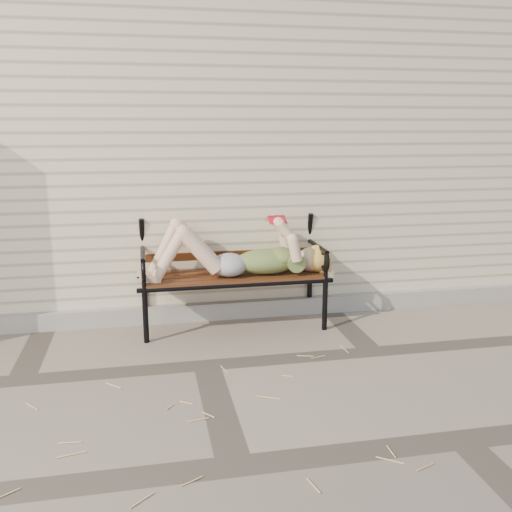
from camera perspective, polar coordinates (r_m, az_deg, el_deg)
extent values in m
plane|color=gray|center=(4.14, -4.93, -10.82)|extent=(80.00, 80.00, 0.00)
cube|color=beige|center=(6.78, -8.11, 11.49)|extent=(8.00, 4.00, 3.00)
cube|color=#9D988D|center=(5.01, -6.20, -5.59)|extent=(8.00, 0.10, 0.15)
cylinder|color=black|center=(4.53, -10.99, -5.85)|extent=(0.04, 0.04, 0.44)
cylinder|color=black|center=(4.95, -11.05, -4.21)|extent=(0.04, 0.04, 0.44)
cylinder|color=black|center=(4.75, 6.91, -4.80)|extent=(0.04, 0.04, 0.44)
cylinder|color=black|center=(5.16, 5.38, -3.32)|extent=(0.04, 0.04, 0.44)
cube|color=#5B2C17|center=(4.73, -2.28, -1.99)|extent=(1.50, 0.48, 0.03)
cylinder|color=black|center=(4.53, -1.84, -2.95)|extent=(1.58, 0.04, 0.04)
cylinder|color=black|center=(4.95, -2.69, -1.56)|extent=(1.58, 0.04, 0.04)
torus|color=black|center=(4.95, -2.94, 4.49)|extent=(0.27, 0.04, 0.27)
ellipsoid|color=#093240|center=(4.72, 1.06, -0.53)|extent=(0.53, 0.31, 0.21)
ellipsoid|color=#093240|center=(4.74, 2.46, -0.06)|extent=(0.26, 0.30, 0.16)
ellipsoid|color=#B1B1B6|center=(4.67, -2.71, -0.89)|extent=(0.30, 0.33, 0.19)
sphere|color=beige|center=(4.82, 5.53, -0.32)|extent=(0.22, 0.22, 0.22)
ellipsoid|color=#F1D65A|center=(4.83, 6.09, -0.24)|extent=(0.25, 0.25, 0.23)
cube|color=red|center=(4.67, 2.03, 3.98)|extent=(0.14, 0.02, 0.02)
cube|color=white|center=(4.63, 2.15, 3.58)|extent=(0.14, 0.09, 0.05)
cube|color=white|center=(4.71, 1.91, 3.74)|extent=(0.14, 0.09, 0.05)
cube|color=red|center=(4.63, 2.16, 3.62)|extent=(0.15, 0.09, 0.05)
cube|color=red|center=(4.71, 1.91, 3.79)|extent=(0.15, 0.09, 0.05)
cylinder|color=#DEB76C|center=(4.11, -2.99, -10.85)|extent=(0.07, 0.06, 0.01)
cylinder|color=#DEB76C|center=(3.40, -20.38, -17.20)|extent=(0.02, 0.15, 0.01)
cylinder|color=#DEB76C|center=(4.10, -11.30, -11.18)|extent=(0.08, 0.04, 0.01)
cylinder|color=#DEB76C|center=(3.97, -20.86, -12.65)|extent=(0.13, 0.06, 0.01)
cylinder|color=#DEB76C|center=(3.32, -11.45, -17.40)|extent=(0.03, 0.13, 0.01)
cylinder|color=#DEB76C|center=(3.95, -8.18, -12.02)|extent=(0.09, 0.07, 0.01)
cylinder|color=#DEB76C|center=(4.09, 8.02, -11.14)|extent=(0.10, 0.04, 0.01)
cylinder|color=#DEB76C|center=(3.56, 0.09, -14.86)|extent=(0.06, 0.09, 0.01)
cylinder|color=#DEB76C|center=(3.48, 3.97, -15.59)|extent=(0.05, 0.11, 0.01)
cylinder|color=#DEB76C|center=(4.18, -14.38, -10.88)|extent=(0.09, 0.10, 0.01)
cylinder|color=#DEB76C|center=(2.78, -3.08, -23.85)|extent=(0.12, 0.09, 0.01)
cylinder|color=#DEB76C|center=(3.11, 6.59, -19.41)|extent=(0.03, 0.09, 0.01)
cylinder|color=#DEB76C|center=(4.07, -5.21, -11.19)|extent=(0.14, 0.07, 0.01)
cylinder|color=#DEB76C|center=(3.51, 13.33, -15.66)|extent=(0.12, 0.09, 0.01)
cylinder|color=#DEB76C|center=(3.92, -22.37, -13.14)|extent=(0.07, 0.09, 0.01)
cylinder|color=#DEB76C|center=(3.06, -13.52, -20.29)|extent=(0.04, 0.10, 0.01)
cylinder|color=#DEB76C|center=(4.34, -23.54, -10.65)|extent=(0.12, 0.07, 0.01)
cylinder|color=#DEB76C|center=(4.30, 9.97, -9.95)|extent=(0.07, 0.02, 0.01)
cylinder|color=#DEB76C|center=(3.88, -7.45, -12.49)|extent=(0.11, 0.04, 0.01)
cylinder|color=#DEB76C|center=(3.40, -11.17, -16.59)|extent=(0.05, 0.08, 0.01)
cylinder|color=#DEB76C|center=(3.64, 7.03, -14.33)|extent=(0.08, 0.02, 0.01)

